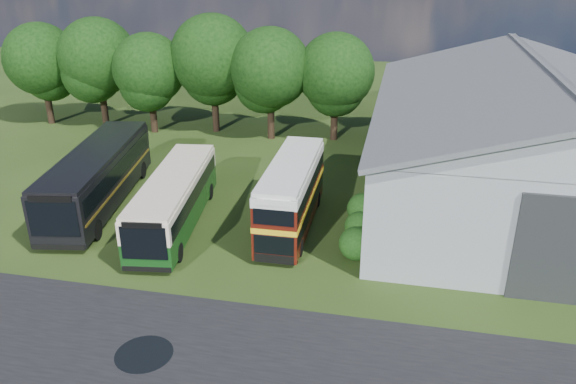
% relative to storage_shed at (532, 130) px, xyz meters
% --- Properties ---
extents(ground, '(120.00, 120.00, 0.00)m').
position_rel_storage_shed_xyz_m(ground, '(-15.00, -15.98, -4.17)').
color(ground, '#1F3510').
rests_on(ground, ground).
extents(asphalt_road, '(60.00, 8.00, 0.02)m').
position_rel_storage_shed_xyz_m(asphalt_road, '(-12.00, -18.98, -4.17)').
color(asphalt_road, black).
rests_on(asphalt_road, ground).
extents(puddle, '(2.20, 2.20, 0.01)m').
position_rel_storage_shed_xyz_m(puddle, '(-16.50, -18.98, -4.17)').
color(puddle, black).
rests_on(puddle, ground).
extents(storage_shed, '(18.80, 24.80, 8.15)m').
position_rel_storage_shed_xyz_m(storage_shed, '(0.00, 0.00, 0.00)').
color(storage_shed, gray).
rests_on(storage_shed, ground).
extents(tree_far_left, '(6.12, 6.12, 8.64)m').
position_rel_storage_shed_xyz_m(tree_far_left, '(-38.00, 8.02, 1.40)').
color(tree_far_left, black).
rests_on(tree_far_left, ground).
extents(tree_left_a, '(6.46, 6.46, 9.12)m').
position_rel_storage_shed_xyz_m(tree_left_a, '(-33.00, 8.52, 1.71)').
color(tree_left_a, black).
rests_on(tree_left_a, ground).
extents(tree_left_b, '(5.78, 5.78, 8.16)m').
position_rel_storage_shed_xyz_m(tree_left_b, '(-28.00, 7.52, 1.09)').
color(tree_left_b, black).
rests_on(tree_left_b, ground).
extents(tree_mid, '(6.80, 6.80, 9.60)m').
position_rel_storage_shed_xyz_m(tree_mid, '(-23.00, 8.82, 2.02)').
color(tree_mid, black).
rests_on(tree_mid, ground).
extents(tree_right_a, '(6.26, 6.26, 8.83)m').
position_rel_storage_shed_xyz_m(tree_right_a, '(-18.00, 7.82, 1.52)').
color(tree_right_a, black).
rests_on(tree_right_a, ground).
extents(tree_right_b, '(5.98, 5.98, 8.45)m').
position_rel_storage_shed_xyz_m(tree_right_b, '(-13.00, 8.62, 1.27)').
color(tree_right_b, black).
rests_on(tree_right_b, ground).
extents(shrub_front, '(1.70, 1.70, 1.70)m').
position_rel_storage_shed_xyz_m(shrub_front, '(-9.40, -9.98, -4.17)').
color(shrub_front, '#194714').
rests_on(shrub_front, ground).
extents(shrub_mid, '(1.60, 1.60, 1.60)m').
position_rel_storage_shed_xyz_m(shrub_mid, '(-9.40, -7.98, -4.17)').
color(shrub_mid, '#194714').
rests_on(shrub_mid, ground).
extents(shrub_back, '(1.80, 1.80, 1.80)m').
position_rel_storage_shed_xyz_m(shrub_back, '(-9.40, -5.98, -4.17)').
color(shrub_back, '#194714').
rests_on(shrub_back, ground).
extents(bus_green_single, '(3.93, 11.01, 2.97)m').
position_rel_storage_shed_xyz_m(bus_green_single, '(-19.45, -8.57, -2.58)').
color(bus_green_single, black).
rests_on(bus_green_single, ground).
extents(bus_maroon_double, '(2.39, 8.92, 3.82)m').
position_rel_storage_shed_xyz_m(bus_maroon_double, '(-13.18, -7.41, -2.26)').
color(bus_maroon_double, black).
rests_on(bus_maroon_double, ground).
extents(bus_dark_single, '(4.94, 12.68, 3.41)m').
position_rel_storage_shed_xyz_m(bus_dark_single, '(-24.94, -6.87, -2.35)').
color(bus_dark_single, black).
rests_on(bus_dark_single, ground).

